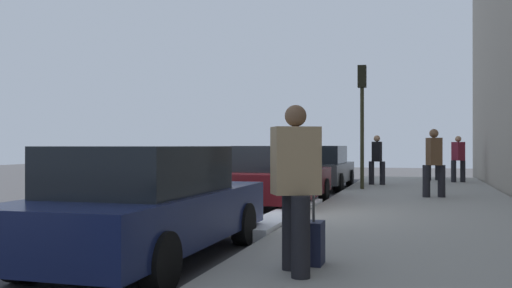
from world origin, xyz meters
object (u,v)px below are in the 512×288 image
object	(u,v)px
pedestrian_black_coat	(377,158)
pedestrian_brown_coat	(434,161)
rolling_suitcase	(314,243)
parked_car_maroon	(280,176)
parked_car_charcoal	(320,168)
pedestrian_navy_coat	(433,158)
traffic_light_pole	(362,105)
pedestrian_burgundy_coat	(458,157)
parked_car_navy	(148,204)
pedestrian_tan_coat	(296,184)

from	to	relation	value
pedestrian_black_coat	pedestrian_brown_coat	world-z (taller)	pedestrian_brown_coat
pedestrian_brown_coat	rolling_suitcase	distance (m)	9.40
parked_car_maroon	parked_car_charcoal	distance (m)	5.91
pedestrian_navy_coat	traffic_light_pole	xyz separation A→B (m)	(-5.29, 2.28, 1.78)
pedestrian_burgundy_coat	pedestrian_brown_coat	distance (m)	6.83
parked_car_navy	traffic_light_pole	world-z (taller)	traffic_light_pole
parked_car_charcoal	pedestrian_navy_coat	bearing A→B (deg)	-44.45
traffic_light_pole	pedestrian_brown_coat	bearing A→B (deg)	-138.61
pedestrian_navy_coat	rolling_suitcase	distance (m)	17.01
traffic_light_pole	rolling_suitcase	bearing A→B (deg)	-177.39
traffic_light_pole	rolling_suitcase	size ratio (longest dim) A/B	4.57
parked_car_maroon	pedestrian_brown_coat	world-z (taller)	pedestrian_brown_coat
rolling_suitcase	parked_car_maroon	bearing A→B (deg)	16.52
pedestrian_burgundy_coat	pedestrian_tan_coat	xyz separation A→B (m)	(-16.51, 2.73, 0.04)
parked_car_charcoal	pedestrian_black_coat	size ratio (longest dim) A/B	2.54
parked_car_charcoal	pedestrian_tan_coat	world-z (taller)	pedestrian_tan_coat
parked_car_charcoal	traffic_light_pole	size ratio (longest dim) A/B	1.12
parked_car_charcoal	pedestrian_navy_coat	distance (m)	5.50
pedestrian_navy_coat	pedestrian_black_coat	world-z (taller)	pedestrian_black_coat
pedestrian_tan_coat	pedestrian_navy_coat	distance (m)	17.53
pedestrian_tan_coat	pedestrian_brown_coat	bearing A→B (deg)	-9.74
pedestrian_burgundy_coat	rolling_suitcase	distance (m)	16.22
pedestrian_navy_coat	pedestrian_brown_coat	size ratio (longest dim) A/B	0.92
pedestrian_navy_coat	rolling_suitcase	xyz separation A→B (m)	(-16.91, 1.75, -0.64)
pedestrian_tan_coat	pedestrian_navy_coat	size ratio (longest dim) A/B	1.08
pedestrian_black_coat	rolling_suitcase	size ratio (longest dim) A/B	2.03
parked_car_navy	pedestrian_black_coat	distance (m)	13.64
parked_car_navy	pedestrian_black_coat	size ratio (longest dim) A/B	2.73
rolling_suitcase	pedestrian_navy_coat	bearing A→B (deg)	-5.90
parked_car_maroon	pedestrian_brown_coat	size ratio (longest dim) A/B	2.65
pedestrian_black_coat	pedestrian_brown_coat	size ratio (longest dim) A/B	0.96
parked_car_maroon	pedestrian_burgundy_coat	distance (m)	10.08
parked_car_maroon	pedestrian_tan_coat	size ratio (longest dim) A/B	2.66
parked_car_charcoal	pedestrian_tan_coat	size ratio (longest dim) A/B	2.43
pedestrian_tan_coat	pedestrian_black_coat	xyz separation A→B (m)	(14.27, 0.11, -0.04)
pedestrian_burgundy_coat	pedestrian_black_coat	world-z (taller)	same
pedestrian_burgundy_coat	pedestrian_black_coat	bearing A→B (deg)	128.19
pedestrian_navy_coat	pedestrian_burgundy_coat	bearing A→B (deg)	-136.56
pedestrian_black_coat	pedestrian_brown_coat	distance (m)	4.86
pedestrian_navy_coat	traffic_light_pole	distance (m)	6.02
pedestrian_black_coat	pedestrian_brown_coat	bearing A→B (deg)	-158.37
parked_car_maroon	traffic_light_pole	distance (m)	5.23
parked_car_maroon	parked_car_charcoal	xyz separation A→B (m)	(5.91, -0.01, -0.00)
pedestrian_black_coat	pedestrian_navy_coat	bearing A→B (deg)	-31.87
parked_car_maroon	parked_car_charcoal	size ratio (longest dim) A/B	1.09
pedestrian_brown_coat	traffic_light_pole	distance (m)	3.61
pedestrian_burgundy_coat	pedestrian_navy_coat	xyz separation A→B (m)	(0.92, 0.88, -0.03)
parked_car_navy	pedestrian_brown_coat	distance (m)	9.76
parked_car_charcoal	rolling_suitcase	size ratio (longest dim) A/B	5.14
parked_car_maroon	traffic_light_pole	xyz separation A→B (m)	(4.54, -1.57, 2.06)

